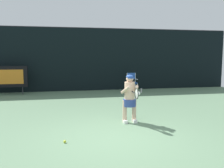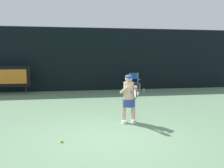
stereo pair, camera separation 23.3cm
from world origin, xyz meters
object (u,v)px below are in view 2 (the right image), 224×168
water_bottle (144,91)px  tennis_player (129,97)px  tennis_racket (135,94)px  tennis_ball_loose (62,141)px  scoreboard (9,77)px  umpire_chair (134,81)px

water_bottle → tennis_player: 6.13m
tennis_racket → tennis_ball_loose: tennis_racket is taller
water_bottle → tennis_player: size_ratio=0.18×
tennis_ball_loose → water_bottle: bearing=59.2°
scoreboard → water_bottle: scoreboard is taller
scoreboard → tennis_player: bearing=-52.0°
scoreboard → tennis_player: size_ratio=1.50×
umpire_chair → tennis_ball_loose: 8.22m
water_bottle → tennis_ball_loose: bearing=-120.8°
scoreboard → tennis_racket: 8.45m
scoreboard → umpire_chair: size_ratio=2.04×
umpire_chair → tennis_racket: size_ratio=1.79×
water_bottle → tennis_racket: (-2.21, -6.20, 0.85)m
tennis_racket → umpire_chair: bearing=57.7°
scoreboard → tennis_ball_loose: 8.32m
water_bottle → tennis_player: bearing=-111.7°
water_bottle → tennis_ball_loose: (-4.21, -7.08, -0.09)m
scoreboard → tennis_ball_loose: bearing=-69.0°
scoreboard → water_bottle: 7.25m
scoreboard → umpire_chair: (6.69, -0.42, -0.33)m
scoreboard → tennis_racket: scoreboard is taller
tennis_racket → water_bottle: bearing=53.1°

